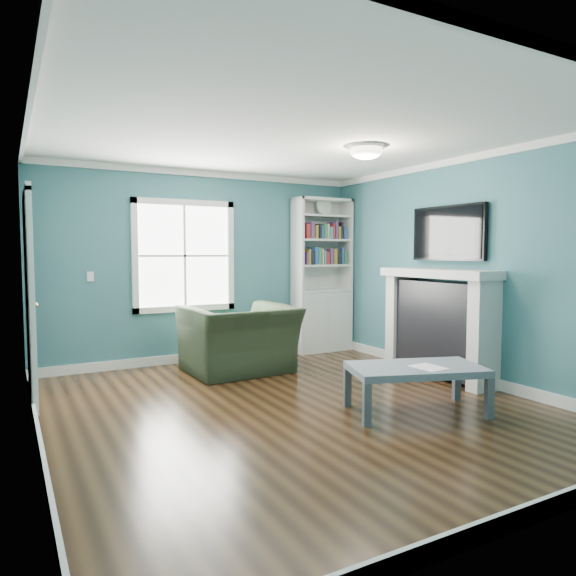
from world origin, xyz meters
TOP-DOWN VIEW (x-y plane):
  - floor at (0.00, 0.00)m, footprint 5.00×5.00m
  - room_walls at (0.00, 0.00)m, footprint 5.00×5.00m
  - trim at (0.00, 0.00)m, footprint 4.50×5.00m
  - window at (-0.30, 2.49)m, footprint 1.40×0.06m
  - bookshelf at (1.77, 2.30)m, footprint 0.90×0.35m
  - fireplace at (2.08, 0.20)m, footprint 0.44×1.58m
  - tv at (2.20, 0.20)m, footprint 0.06×1.10m
  - door at (-2.22, 1.40)m, footprint 0.12×0.98m
  - ceiling_fixture at (0.90, 0.10)m, footprint 0.38×0.38m
  - light_switch at (-1.50, 2.48)m, footprint 0.08×0.01m
  - recliner at (0.11, 1.60)m, footprint 1.31×0.88m
  - coffee_table at (0.91, -0.67)m, footprint 1.36×1.02m
  - paper_sheet at (0.96, -0.79)m, footprint 0.25×0.31m

SIDE VIEW (x-z plane):
  - floor at x=0.00m, z-range 0.00..0.00m
  - coffee_table at x=0.91m, z-range 0.16..0.60m
  - paper_sheet at x=0.96m, z-range 0.44..0.45m
  - recliner at x=0.11m, z-range 0.00..1.12m
  - fireplace at x=2.08m, z-range -0.01..1.29m
  - bookshelf at x=1.77m, z-range -0.23..2.08m
  - door at x=-2.22m, z-range -0.01..2.16m
  - light_switch at x=-1.50m, z-range 1.14..1.26m
  - trim at x=0.00m, z-range -0.06..2.54m
  - window at x=-0.30m, z-range 0.70..2.20m
  - room_walls at x=0.00m, z-range -0.92..4.08m
  - tv at x=2.20m, z-range 1.40..2.05m
  - ceiling_fixture at x=0.90m, z-range 2.47..2.63m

